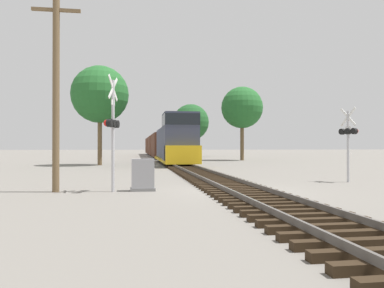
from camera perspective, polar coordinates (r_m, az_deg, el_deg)
name	(u,v)px	position (r m, az deg, el deg)	size (l,w,h in m)	color
ground_plane	(236,191)	(14.56, 6.75, -7.19)	(400.00, 400.00, 0.00)	slate
rail_track_bed	(236,188)	(14.55, 6.75, -6.66)	(2.60, 160.00, 0.31)	black
freight_train	(160,145)	(58.95, -4.95, -0.21)	(2.93, 61.43, 4.61)	#33384C
crossing_signal_near	(112,126)	(14.59, -12.06, 2.69)	(0.57, 1.01, 4.42)	#B7B7BC
crossing_signal_far	(349,135)	(19.69, 22.74, 1.24)	(0.58, 1.00, 3.63)	#B7B7BC
relay_cabinet	(143,175)	(14.70, -7.49, -4.73)	(0.96, 0.56, 1.25)	slate
utility_pole	(56,89)	(15.25, -20.01, 7.90)	(1.80, 0.26, 7.52)	brown
tree_far_right	(100,95)	(35.99, -13.86, 7.31)	(5.30, 5.30, 9.22)	brown
tree_mid_background	(242,108)	(47.70, 7.63, 5.50)	(5.23, 5.23, 9.28)	brown
tree_deep_background	(191,122)	(67.35, -0.18, 3.32)	(6.50, 6.50, 9.38)	#473521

